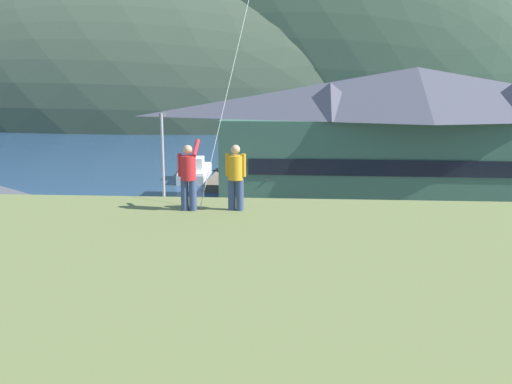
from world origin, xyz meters
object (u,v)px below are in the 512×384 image
Objects in this scene: parked_car_back_row_right at (387,248)px; parked_car_lone_by_shed at (367,299)px; wharf_dock at (231,176)px; storage_shed_waterside at (270,179)px; moored_boat_outer_mooring at (269,169)px; harbor_lodge at (414,136)px; moored_boat_wharfside at (195,171)px; parked_car_mid_row_near at (245,293)px; person_kite_flyer at (188,175)px; person_companion at (236,175)px; parked_car_front_row_silver at (116,290)px; parked_car_mid_row_center at (91,241)px; parked_car_front_row_end at (507,304)px; parking_light_pole at (163,169)px.

parked_car_back_row_right is 7.34m from parked_car_lone_by_shed.
parked_car_lone_by_shed is (9.14, -32.11, 0.71)m from wharf_dock.
storage_shed_waterside reaches higher than moored_boat_outer_mooring.
parked_car_lone_by_shed is at bearing -80.67° from moored_boat_outer_mooring.
harbor_lodge is 22.45m from moored_boat_wharfside.
person_kite_flyer reaches higher than parked_car_mid_row_near.
parked_car_mid_row_near is 9.76m from person_companion.
parked_car_front_row_silver is 5.46m from parked_car_mid_row_near.
person_kite_flyer is at bearing -60.28° from parked_car_mid_row_center.
moored_boat_outer_mooring is 41.96m from person_kite_flyer.
storage_shed_waterside is 1.50× the size of parked_car_front_row_end.
parked_car_front_row_end is 14.66m from person_kite_flyer.
wharf_dock is 1.67× the size of moored_boat_wharfside.
moored_boat_outer_mooring reaches higher than parked_car_front_row_silver.
person_companion is (8.23, -39.48, 6.60)m from moored_boat_wharfside.
harbor_lodge is 26.14m from parked_car_front_row_silver.
moored_boat_outer_mooring is at bearing 91.13° from parked_car_mid_row_near.
harbor_lodge is 4.64× the size of storage_shed_waterside.
wharf_dock is 35.37m from parked_car_front_row_end.
parked_car_mid_row_near is 2.42× the size of person_companion.
storage_shed_waterside is 3.66× the size of person_companion.
parked_car_front_row_silver is at bearing -62.56° from parked_car_mid_row_center.
person_companion reaches higher than parked_car_mid_row_center.
harbor_lodge is at bearing 51.37° from parked_car_front_row_silver.
harbor_lodge is 14.57m from parked_car_back_row_right.
parked_car_front_row_end is (14.56, -32.22, 0.71)m from wharf_dock.
parked_car_front_row_silver is at bearing 178.25° from parked_car_lone_by_shed.
parked_car_front_row_end is at bearing -60.78° from moored_boat_wharfside.
harbor_lodge is at bearing 89.31° from parked_car_front_row_end.
parked_car_front_row_silver and parked_car_mid_row_center have the same top height.
person_kite_flyer reaches higher than parked_car_mid_row_center.
harbor_lodge reaches higher than person_kite_flyer.
moored_boat_outer_mooring is at bearing 77.75° from parking_light_pole.
parked_car_mid_row_center is (-8.38, -26.98, 0.34)m from moored_boat_outer_mooring.
moored_boat_wharfside is 1.88× the size of parked_car_back_row_right.
storage_shed_waterside reaches higher than wharf_dock.
parked_car_lone_by_shed is at bearing -4.21° from parked_car_mid_row_near.
parked_car_front_row_end is (-0.25, -20.55, -4.46)m from harbor_lodge.
parked_car_lone_by_shed is at bearing -105.49° from harbor_lodge.
parked_car_back_row_right is (-3.77, -13.35, -4.46)m from harbor_lodge.
parking_light_pole is at bearing 118.96° from parked_car_mid_row_near.
parked_car_front_row_end is 5.42m from parked_car_lone_by_shed.
parking_light_pole is at bearing -122.76° from storage_shed_waterside.
moored_boat_outer_mooring is (-0.76, 14.34, -1.58)m from storage_shed_waterside.
parked_car_mid_row_near is at bearing -90.29° from storage_shed_waterside.
parked_car_front_row_end is 2.28× the size of person_kite_flyer.
parked_car_back_row_right is at bearing 75.05° from parked_car_lone_by_shed.
parked_car_mid_row_center is 11.35m from parked_car_mid_row_near.
storage_shed_waterside reaches higher than parked_car_back_row_right.
parked_car_back_row_right is at bearing 116.07° from parked_car_front_row_end.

